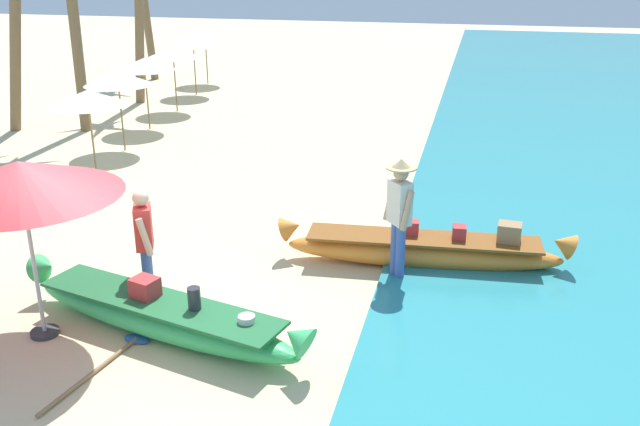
{
  "coord_description": "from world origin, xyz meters",
  "views": [
    {
      "loc": [
        4.41,
        -7.24,
        4.64
      ],
      "look_at": [
        2.2,
        2.3,
        0.9
      ],
      "focal_mm": 39.11,
      "sensor_mm": 36.0,
      "label": 1
    }
  ],
  "objects_px": {
    "boat_green_foreground": "(160,315)",
    "person_vendor_hatted": "(399,212)",
    "paddle": "(108,361)",
    "boat_orange_midground": "(424,250)",
    "person_tourist_customer": "(145,241)",
    "patio_umbrella_large": "(20,179)"
  },
  "relations": [
    {
      "from": "patio_umbrella_large",
      "to": "paddle",
      "type": "xyz_separation_m",
      "value": [
        1.12,
        -0.43,
        -2.06
      ]
    },
    {
      "from": "paddle",
      "to": "boat_orange_midground",
      "type": "bearing_deg",
      "value": 46.35
    },
    {
      "from": "person_tourist_customer",
      "to": "boat_green_foreground",
      "type": "bearing_deg",
      "value": -55.25
    },
    {
      "from": "person_vendor_hatted",
      "to": "boat_green_foreground",
      "type": "bearing_deg",
      "value": -141.1
    },
    {
      "from": "person_vendor_hatted",
      "to": "person_tourist_customer",
      "type": "xyz_separation_m",
      "value": [
        -3.26,
        -1.46,
        -0.16
      ]
    },
    {
      "from": "patio_umbrella_large",
      "to": "person_tourist_customer",
      "type": "bearing_deg",
      "value": 50.04
    },
    {
      "from": "boat_green_foreground",
      "to": "person_vendor_hatted",
      "type": "height_order",
      "value": "person_vendor_hatted"
    },
    {
      "from": "boat_orange_midground",
      "to": "person_vendor_hatted",
      "type": "height_order",
      "value": "person_vendor_hatted"
    },
    {
      "from": "boat_orange_midground",
      "to": "person_tourist_customer",
      "type": "distance_m",
      "value": 4.2
    },
    {
      "from": "person_tourist_customer",
      "to": "paddle",
      "type": "height_order",
      "value": "person_tourist_customer"
    },
    {
      "from": "boat_green_foreground",
      "to": "boat_orange_midground",
      "type": "xyz_separation_m",
      "value": [
        3.09,
        2.8,
        0.01
      ]
    },
    {
      "from": "boat_orange_midground",
      "to": "paddle",
      "type": "bearing_deg",
      "value": -133.65
    },
    {
      "from": "paddle",
      "to": "person_vendor_hatted",
      "type": "bearing_deg",
      "value": 44.3
    },
    {
      "from": "boat_green_foreground",
      "to": "person_vendor_hatted",
      "type": "relative_size",
      "value": 2.32
    },
    {
      "from": "person_vendor_hatted",
      "to": "paddle",
      "type": "xyz_separation_m",
      "value": [
        -3.07,
        -3.0,
        -1.06
      ]
    },
    {
      "from": "boat_orange_midground",
      "to": "person_tourist_customer",
      "type": "height_order",
      "value": "person_tourist_customer"
    },
    {
      "from": "person_vendor_hatted",
      "to": "person_tourist_customer",
      "type": "bearing_deg",
      "value": -155.86
    },
    {
      "from": "person_vendor_hatted",
      "to": "paddle",
      "type": "distance_m",
      "value": 4.42
    },
    {
      "from": "boat_orange_midground",
      "to": "person_vendor_hatted",
      "type": "relative_size",
      "value": 2.41
    },
    {
      "from": "person_tourist_customer",
      "to": "patio_umbrella_large",
      "type": "xyz_separation_m",
      "value": [
        -0.93,
        -1.11,
        1.16
      ]
    },
    {
      "from": "boat_orange_midground",
      "to": "boat_green_foreground",
      "type": "bearing_deg",
      "value": -137.82
    },
    {
      "from": "boat_orange_midground",
      "to": "person_vendor_hatted",
      "type": "xyz_separation_m",
      "value": [
        -0.35,
        -0.59,
        0.81
      ]
    }
  ]
}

